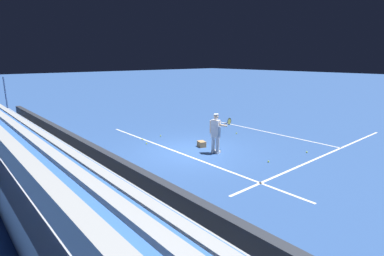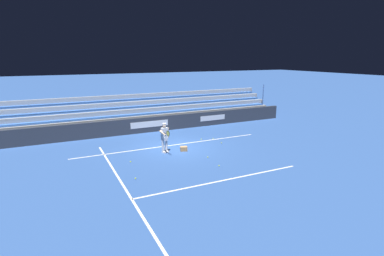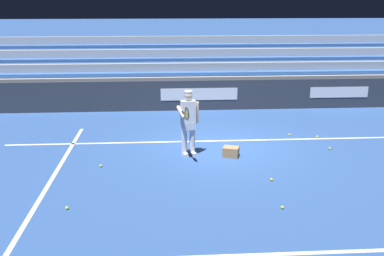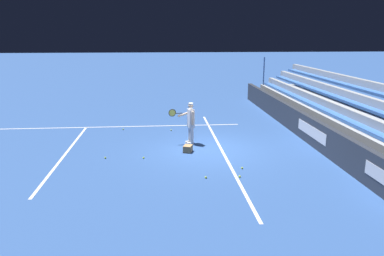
{
  "view_description": "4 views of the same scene",
  "coord_description": "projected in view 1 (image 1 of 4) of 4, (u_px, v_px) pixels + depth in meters",
  "views": [
    {
      "loc": [
        9.54,
        -8.15,
        3.98
      ],
      "look_at": [
        0.03,
        0.07,
        1.05
      ],
      "focal_mm": 28.0,
      "sensor_mm": 36.0,
      "label": 1
    },
    {
      "loc": [
        6.62,
        16.02,
        5.37
      ],
      "look_at": [
        -0.66,
        0.98,
        1.35
      ],
      "focal_mm": 28.0,
      "sensor_mm": 36.0,
      "label": 2
    },
    {
      "loc": [
        1.55,
        11.77,
        3.98
      ],
      "look_at": [
        0.84,
        1.17,
        0.89
      ],
      "focal_mm": 42.0,
      "sensor_mm": 36.0,
      "label": 3
    },
    {
      "loc": [
        -13.95,
        1.84,
        4.43
      ],
      "look_at": [
        -0.51,
        0.71,
        1.03
      ],
      "focal_mm": 35.0,
      "sensor_mm": 36.0,
      "label": 4
    }
  ],
  "objects": [
    {
      "name": "ground_plane",
      "position": [
        190.0,
        151.0,
        13.13
      ],
      "size": [
        160.0,
        160.0,
        0.0
      ],
      "primitive_type": "plane",
      "color": "#2D5193"
    },
    {
      "name": "court_baseline_white",
      "position": [
        182.0,
        154.0,
        12.81
      ],
      "size": [
        12.0,
        0.1,
        0.01
      ],
      "primitive_type": "cube",
      "color": "white",
      "rests_on": "ground"
    },
    {
      "name": "court_sideline_white",
      "position": [
        325.0,
        155.0,
        12.64
      ],
      "size": [
        0.1,
        12.0,
        0.01
      ],
      "primitive_type": "cube",
      "color": "white",
      "rests_on": "ground"
    },
    {
      "name": "court_service_line_white",
      "position": [
        266.0,
        132.0,
        16.63
      ],
      "size": [
        8.22,
        0.1,
        0.01
      ],
      "primitive_type": "cube",
      "color": "white",
      "rests_on": "ground"
    },
    {
      "name": "back_wall_sponsor_board",
      "position": [
        95.0,
        161.0,
        10.25
      ],
      "size": [
        22.94,
        0.25,
        1.1
      ],
      "color": "#2D333D",
      "rests_on": "ground"
    },
    {
      "name": "bleacher_stand",
      "position": [
        36.0,
        169.0,
        9.04
      ],
      "size": [
        21.8,
        2.4,
        2.95
      ],
      "color": "#9EA3A8",
      "rests_on": "ground"
    },
    {
      "name": "tennis_player",
      "position": [
        216.0,
        133.0,
        12.68
      ],
      "size": [
        0.59,
        1.06,
        1.71
      ],
      "color": "silver",
      "rests_on": "ground"
    },
    {
      "name": "ball_box_cardboard",
      "position": [
        202.0,
        144.0,
        13.78
      ],
      "size": [
        0.47,
        0.41,
        0.26
      ],
      "primitive_type": "cube",
      "rotation": [
        0.0,
        0.0,
        -0.32
      ],
      "color": "#A87F51",
      "rests_on": "ground"
    },
    {
      "name": "tennis_ball_far_left",
      "position": [
        142.0,
        139.0,
        14.94
      ],
      "size": [
        0.07,
        0.07,
        0.07
      ],
      "primitive_type": "sphere",
      "color": "#CCE533",
      "rests_on": "ground"
    },
    {
      "name": "tennis_ball_toward_net",
      "position": [
        160.0,
        136.0,
        15.61
      ],
      "size": [
        0.07,
        0.07,
        0.07
      ],
      "primitive_type": "sphere",
      "color": "#CCE533",
      "rests_on": "ground"
    },
    {
      "name": "tennis_ball_by_box",
      "position": [
        217.0,
        137.0,
        15.36
      ],
      "size": [
        0.07,
        0.07,
        0.07
      ],
      "primitive_type": "sphere",
      "color": "#CCE533",
      "rests_on": "ground"
    },
    {
      "name": "tennis_ball_on_baseline",
      "position": [
        146.0,
        143.0,
        14.22
      ],
      "size": [
        0.07,
        0.07,
        0.07
      ],
      "primitive_type": "sphere",
      "color": "#CCE533",
      "rests_on": "ground"
    },
    {
      "name": "tennis_ball_near_player",
      "position": [
        268.0,
        162.0,
        11.73
      ],
      "size": [
        0.07,
        0.07,
        0.07
      ],
      "primitive_type": "sphere",
      "color": "#CCE533",
      "rests_on": "ground"
    },
    {
      "name": "tennis_ball_far_right",
      "position": [
        236.0,
        133.0,
        16.16
      ],
      "size": [
        0.07,
        0.07,
        0.07
      ],
      "primitive_type": "sphere",
      "color": "#CCE533",
      "rests_on": "ground"
    },
    {
      "name": "tennis_ball_midcourt",
      "position": [
        307.0,
        152.0,
        12.9
      ],
      "size": [
        0.07,
        0.07,
        0.07
      ],
      "primitive_type": "sphere",
      "color": "#CCE533",
      "rests_on": "ground"
    }
  ]
}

